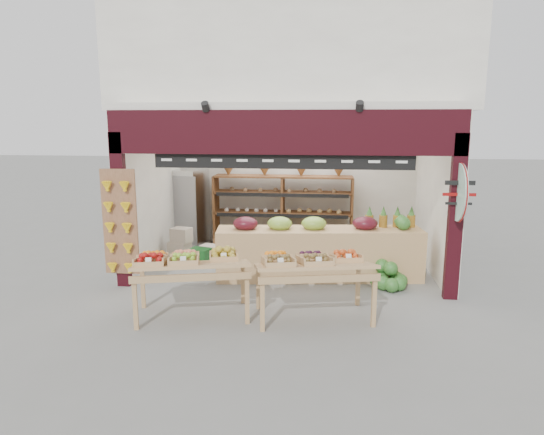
% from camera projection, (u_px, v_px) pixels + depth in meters
% --- Properties ---
extents(ground, '(60.00, 60.00, 0.00)m').
position_uv_depth(ground, '(286.00, 273.00, 9.20)').
color(ground, slate).
rests_on(ground, ground).
extents(shop_structure, '(6.36, 5.12, 5.40)m').
position_uv_depth(shop_structure, '(294.00, 67.00, 10.01)').
color(shop_structure, white).
rests_on(shop_structure, ground).
extents(banana_board, '(0.60, 0.15, 1.80)m').
position_uv_depth(banana_board, '(119.00, 224.00, 8.15)').
color(banana_board, '#966344').
rests_on(banana_board, ground).
extents(gift_sign, '(0.04, 0.93, 0.92)m').
position_uv_depth(gift_sign, '(459.00, 192.00, 7.43)').
color(gift_sign, '#C0F2D8').
rests_on(gift_sign, ground).
extents(back_shelving, '(3.10, 0.51, 1.91)m').
position_uv_depth(back_shelving, '(283.00, 198.00, 10.78)').
color(back_shelving, brown).
rests_on(back_shelving, ground).
extents(refrigerator, '(0.85, 0.85, 1.75)m').
position_uv_depth(refrigerator, '(190.00, 208.00, 11.12)').
color(refrigerator, silver).
rests_on(refrigerator, ground).
extents(cardboard_stack, '(1.07, 0.77, 0.66)m').
position_uv_depth(cardboard_stack, '(191.00, 248.00, 10.01)').
color(cardboard_stack, beige).
rests_on(cardboard_stack, ground).
extents(mid_counter, '(3.75, 1.16, 1.14)m').
position_uv_depth(mid_counter, '(318.00, 251.00, 8.79)').
color(mid_counter, tan).
rests_on(mid_counter, ground).
extents(display_table_left, '(1.83, 1.30, 1.05)m').
position_uv_depth(display_table_left, '(184.00, 262.00, 7.03)').
color(display_table_left, tan).
rests_on(display_table_left, ground).
extents(display_table_right, '(1.83, 1.26, 1.06)m').
position_uv_depth(display_table_right, '(309.00, 263.00, 6.96)').
color(display_table_right, tan).
rests_on(display_table_right, ground).
extents(watermelon_pile, '(0.65, 0.62, 0.47)m').
position_uv_depth(watermelon_pile, '(389.00, 278.00, 8.32)').
color(watermelon_pile, '#1C521B').
rests_on(watermelon_pile, ground).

